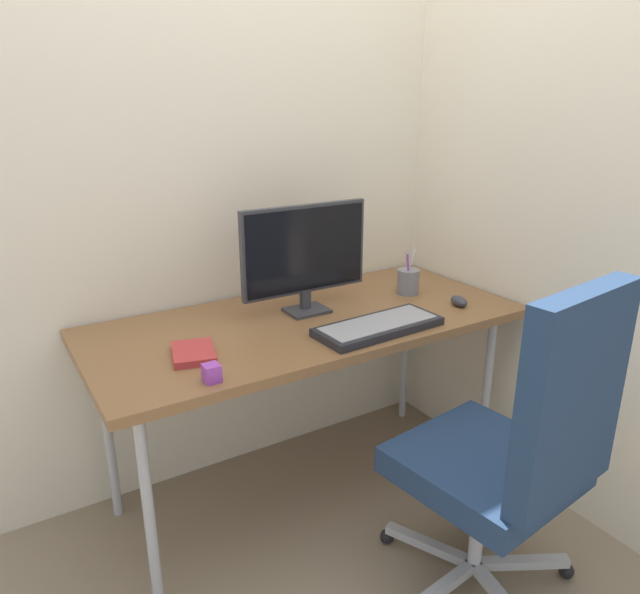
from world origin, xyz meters
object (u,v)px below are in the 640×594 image
Objects in this scene: monitor at (305,253)px; pen_holder at (408,281)px; mouse at (459,301)px; desk_clamp_accessory at (212,373)px; notebook at (193,353)px; office_chair at (518,447)px; keyboard at (378,326)px.

monitor reaches higher than pen_holder.
pen_holder is (0.46, -0.04, -0.17)m from monitor.
mouse is 0.23m from pen_holder.
desk_clamp_accessory reaches higher than mouse.
notebook is at bearing -172.34° from pen_holder.
office_chair is 20.61× the size of desk_clamp_accessory.
office_chair is 2.32× the size of keyboard.
notebook is at bearing 85.72° from desk_clamp_accessory.
mouse is at bearing -25.61° from monitor.
mouse is at bearing 10.00° from notebook.
keyboard is 0.62m from notebook.
mouse is at bearing 5.38° from desk_clamp_accessory.
pen_holder is 0.96m from notebook.
monitor is at bearing 111.77° from keyboard.
mouse is 1.71× the size of desk_clamp_accessory.
keyboard is 5.22× the size of mouse.
mouse is at bearing -71.62° from pen_holder.
monitor reaches higher than keyboard.
desk_clamp_accessory is (-0.63, -0.06, 0.01)m from keyboard.
pen_holder is at bearing 120.19° from mouse.
monitor is 0.49m from pen_holder.
monitor is 0.62m from mouse.
desk_clamp_accessory is at bearing -79.34° from notebook.
notebook is at bearing 168.20° from keyboard.
desk_clamp_accessory is at bearing -162.81° from mouse.
monitor is at bearing 34.63° from desk_clamp_accessory.
mouse is at bearing 5.43° from keyboard.
keyboard is at bearing -143.05° from pen_holder.
monitor is 0.56m from notebook.
notebook is (-0.61, 0.13, -0.00)m from keyboard.
mouse is (0.53, -0.25, -0.21)m from monitor.
monitor is at bearing 33.38° from notebook.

